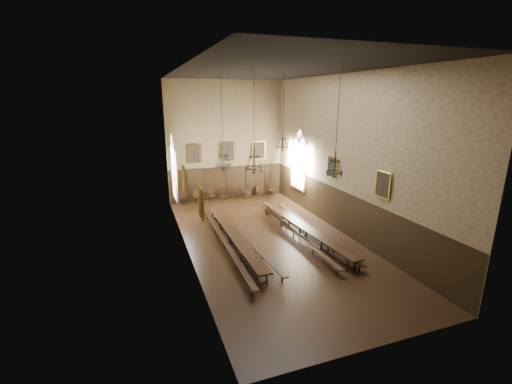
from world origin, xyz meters
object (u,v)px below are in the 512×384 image
chair_7 (272,192)px  chair_0 (184,200)px  bench_left_outer (225,244)px  bench_left_inner (245,240)px  table_left (234,239)px  chandelier_back_right (283,141)px  chair_3 (223,197)px  chair_1 (197,199)px  chair_4 (235,195)px  chandelier_front_right (335,165)px  bench_right_inner (294,233)px  chair_6 (259,193)px  bench_right_outer (313,231)px  chair_2 (212,198)px  chandelier_back_left (223,160)px  chair_5 (247,194)px  chandelier_front_left (254,161)px  table_right (303,231)px

chair_7 → chair_0: bearing=-159.7°
bench_left_outer → bench_left_inner: bench_left_outer is taller
table_left → chandelier_back_right: (3.93, 2.65, 4.76)m
bench_left_outer → chair_3: (2.13, 8.70, -0.03)m
bench_left_inner → chair_1: bearing=97.5°
bench_left_inner → chair_4: (1.95, 8.62, -0.00)m
bench_left_inner → chandelier_front_right: bearing=-38.0°
bench_right_inner → chair_4: bearing=96.0°
chair_0 → chair_6: (5.98, 0.05, -0.02)m
table_left → chair_1: chair_1 is taller
bench_right_outer → chandelier_back_right: 5.67m
bench_right_outer → chair_2: chair_2 is taller
chair_1 → bench_left_outer: bearing=-103.5°
bench_left_inner → chair_3: bearing=83.8°
chair_2 → bench_right_outer: bearing=-73.4°
chair_2 → chair_3: (0.88, 0.05, -0.02)m
bench_right_inner → chair_2: size_ratio=10.55×
chair_3 → chandelier_front_right: (2.61, -11.32, 4.41)m
bench_right_outer → chair_6: chair_6 is taller
chair_6 → chair_7: size_ratio=0.97×
bench_right_inner → bench_left_inner: bearing=178.7°
bench_left_outer → bench_right_inner: bearing=1.1°
chair_7 → table_left: bearing=-103.7°
chair_3 → chandelier_back_right: size_ratio=0.20×
chandelier_back_left → chandelier_front_right: (4.10, -4.99, 0.34)m
chair_5 → chair_7: bearing=22.9°
chair_5 → chandelier_front_left: size_ratio=0.21×
chair_2 → chair_4: size_ratio=1.06×
chair_4 → chair_3: bearing=-160.1°
chair_2 → chandelier_front_left: size_ratio=0.21×
chair_7 → chandelier_front_right: size_ratio=0.19×
bench_right_outer → chair_6: bearing=90.8°
table_left → bench_left_outer: table_left is taller
chair_7 → bench_right_outer: bearing=-76.5°
chair_0 → chair_3: chair_0 is taller
chair_4 → chandelier_front_right: size_ratio=0.18×
bench_right_outer → chair_0: size_ratio=10.35×
chair_3 → chair_7: (4.12, 0.06, 0.01)m
chair_3 → bench_right_inner: bearing=-78.6°
chair_5 → chair_4: bearing=-167.2°
bench_right_outer → chair_4: size_ratio=11.23×
bench_right_inner → chandelier_front_left: chandelier_front_left is taller
table_right → chair_5: bearing=93.4°
chair_1 → chandelier_back_right: bearing=-65.6°
chair_3 → chair_1: bearing=178.4°
chandelier_front_right → chair_2: bearing=107.2°
chair_3 → chandelier_back_left: size_ratio=0.17×
chair_2 → chandelier_front_right: chandelier_front_right is taller
bench_left_inner → chair_3: chair_3 is taller
chair_1 → table_left: bearing=-99.6°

